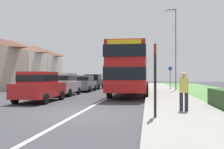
% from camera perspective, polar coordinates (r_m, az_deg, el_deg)
% --- Properties ---
extents(ground_plane, '(120.00, 120.00, 0.00)m').
position_cam_1_polar(ground_plane, '(10.22, -7.75, -8.83)').
color(ground_plane, '#38383D').
extents(lane_marking_centre, '(0.14, 60.00, 0.01)m').
position_cam_1_polar(lane_marking_centre, '(18.00, -0.77, -5.13)').
color(lane_marking_centre, silver).
rests_on(lane_marking_centre, ground_plane).
extents(pavement_near_side, '(3.20, 68.00, 0.12)m').
position_cam_1_polar(pavement_near_side, '(15.86, 13.33, -5.57)').
color(pavement_near_side, gray).
rests_on(pavement_near_side, ground_plane).
extents(double_decker_bus, '(2.80, 11.24, 3.70)m').
position_cam_1_polar(double_decker_bus, '(20.28, 4.22, 1.46)').
color(double_decker_bus, red).
rests_on(double_decker_bus, ground_plane).
extents(parked_car_red, '(1.92, 4.11, 1.75)m').
position_cam_1_polar(parked_car_red, '(15.30, -16.02, -2.40)').
color(parked_car_red, '#B21E1E').
rests_on(parked_car_red, ground_plane).
extents(parked_car_silver, '(1.93, 3.99, 1.71)m').
position_cam_1_polar(parked_car_silver, '(19.80, -10.93, -1.98)').
color(parked_car_silver, '#B7B7BC').
rests_on(parked_car_silver, ground_plane).
extents(parked_car_grey, '(2.01, 4.07, 1.57)m').
position_cam_1_polar(parked_car_grey, '(24.66, -6.53, -1.80)').
color(parked_car_grey, slate).
rests_on(parked_car_grey, ground_plane).
extents(parked_car_black, '(1.90, 4.20, 1.68)m').
position_cam_1_polar(parked_car_black, '(29.47, -4.17, -1.46)').
color(parked_car_black, black).
rests_on(parked_car_black, ground_plane).
extents(pedestrian_at_stop, '(0.34, 0.34, 1.67)m').
position_cam_1_polar(pedestrian_at_stop, '(10.46, 15.87, -3.26)').
color(pedestrian_at_stop, '#23232D').
rests_on(pedestrian_at_stop, ground_plane).
extents(bus_stop_sign, '(0.09, 0.52, 2.60)m').
position_cam_1_polar(bus_stop_sign, '(8.66, 9.69, -0.14)').
color(bus_stop_sign, black).
rests_on(bus_stop_sign, ground_plane).
extents(cycle_route_sign, '(0.44, 0.08, 2.52)m').
position_cam_1_polar(cycle_route_sign, '(27.92, 13.00, -0.48)').
color(cycle_route_sign, slate).
rests_on(cycle_route_sign, ground_plane).
extents(street_lamp_mid, '(1.14, 0.20, 8.09)m').
position_cam_1_polar(street_lamp_mid, '(25.82, 13.95, 6.57)').
color(street_lamp_mid, slate).
rests_on(street_lamp_mid, ground_plane).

